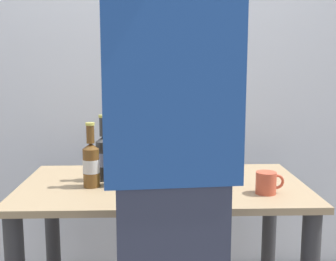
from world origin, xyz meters
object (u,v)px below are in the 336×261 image
(beer_bottle_amber, at_px, (91,163))
(coffee_mug, at_px, (267,183))
(beer_bottle_dark, at_px, (104,156))
(laptop, at_px, (184,171))
(person_figure, at_px, (171,173))
(beer_bottle_green, at_px, (113,161))

(beer_bottle_amber, distance_m, coffee_mug, 0.78)
(beer_bottle_dark, distance_m, coffee_mug, 0.77)
(laptop, distance_m, beer_bottle_amber, 0.44)
(beer_bottle_amber, bearing_deg, person_figure, -59.07)
(person_figure, bearing_deg, beer_bottle_green, 112.46)
(beer_bottle_dark, distance_m, person_figure, 0.74)
(laptop, bearing_deg, beer_bottle_green, -169.36)
(laptop, distance_m, beer_bottle_green, 0.34)
(laptop, xyz_separation_m, beer_bottle_dark, (-0.38, 0.03, 0.07))
(laptop, relative_size, beer_bottle_amber, 1.19)
(laptop, bearing_deg, coffee_mug, -30.96)
(beer_bottle_green, relative_size, coffee_mug, 2.43)
(beer_bottle_green, bearing_deg, coffee_mug, -12.07)
(person_figure, bearing_deg, coffee_mug, 45.53)
(beer_bottle_amber, xyz_separation_m, beer_bottle_green, (0.10, 0.02, 0.00))
(beer_bottle_amber, distance_m, beer_bottle_green, 0.10)
(beer_bottle_green, height_order, coffee_mug, beer_bottle_green)
(beer_bottle_amber, xyz_separation_m, coffee_mug, (0.77, -0.13, -0.06))
(coffee_mug, bearing_deg, beer_bottle_dark, 161.73)
(beer_bottle_green, xyz_separation_m, coffee_mug, (0.67, -0.14, -0.07))
(beer_bottle_dark, distance_m, beer_bottle_amber, 0.12)
(beer_bottle_dark, relative_size, person_figure, 0.17)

